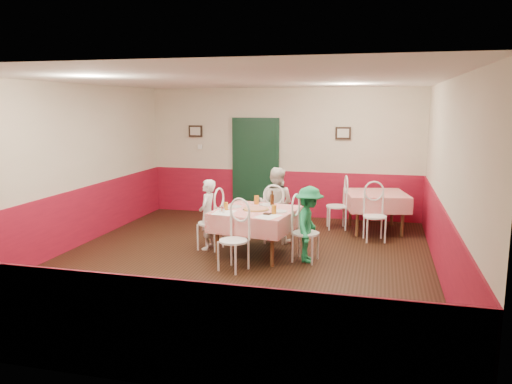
% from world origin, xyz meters
% --- Properties ---
extents(floor, '(7.00, 7.00, 0.00)m').
position_xyz_m(floor, '(0.00, 0.00, 0.00)').
color(floor, black).
rests_on(floor, ground).
extents(ceiling, '(7.00, 7.00, 0.00)m').
position_xyz_m(ceiling, '(0.00, 0.00, 2.80)').
color(ceiling, white).
rests_on(ceiling, back_wall).
extents(back_wall, '(6.00, 0.10, 2.80)m').
position_xyz_m(back_wall, '(0.00, 3.50, 1.40)').
color(back_wall, beige).
rests_on(back_wall, ground).
extents(front_wall, '(6.00, 0.10, 2.80)m').
position_xyz_m(front_wall, '(0.00, -3.50, 1.40)').
color(front_wall, beige).
rests_on(front_wall, ground).
extents(left_wall, '(0.10, 7.00, 2.80)m').
position_xyz_m(left_wall, '(-3.00, 0.00, 1.40)').
color(left_wall, beige).
rests_on(left_wall, ground).
extents(right_wall, '(0.10, 7.00, 2.80)m').
position_xyz_m(right_wall, '(3.00, 0.00, 1.40)').
color(right_wall, beige).
rests_on(right_wall, ground).
extents(wainscot_back, '(6.00, 0.03, 1.00)m').
position_xyz_m(wainscot_back, '(0.00, 3.48, 0.50)').
color(wainscot_back, maroon).
rests_on(wainscot_back, ground).
extents(wainscot_front, '(6.00, 0.03, 1.00)m').
position_xyz_m(wainscot_front, '(0.00, -3.48, 0.50)').
color(wainscot_front, maroon).
rests_on(wainscot_front, ground).
extents(wainscot_left, '(0.03, 7.00, 1.00)m').
position_xyz_m(wainscot_left, '(-2.98, 0.00, 0.50)').
color(wainscot_left, maroon).
rests_on(wainscot_left, ground).
extents(wainscot_right, '(0.03, 7.00, 1.00)m').
position_xyz_m(wainscot_right, '(2.98, 0.00, 0.50)').
color(wainscot_right, maroon).
rests_on(wainscot_right, ground).
extents(door, '(0.96, 0.06, 2.10)m').
position_xyz_m(door, '(-0.60, 3.45, 1.05)').
color(door, black).
rests_on(door, ground).
extents(picture_left, '(0.32, 0.03, 0.26)m').
position_xyz_m(picture_left, '(-2.00, 3.45, 1.85)').
color(picture_left, black).
rests_on(picture_left, back_wall).
extents(picture_right, '(0.32, 0.03, 0.26)m').
position_xyz_m(picture_right, '(1.30, 3.45, 1.85)').
color(picture_right, black).
rests_on(picture_right, back_wall).
extents(thermostat, '(0.10, 0.03, 0.10)m').
position_xyz_m(thermostat, '(-1.90, 3.45, 1.50)').
color(thermostat, white).
rests_on(thermostat, back_wall).
extents(main_table, '(1.40, 1.40, 0.77)m').
position_xyz_m(main_table, '(0.16, 0.50, 0.38)').
color(main_table, red).
rests_on(main_table, ground).
extents(second_table, '(1.33, 1.33, 0.77)m').
position_xyz_m(second_table, '(2.03, 2.59, 0.38)').
color(second_table, red).
rests_on(second_table, ground).
extents(chair_left, '(0.47, 0.47, 0.90)m').
position_xyz_m(chair_left, '(-0.68, 0.63, 0.45)').
color(chair_left, white).
rests_on(chair_left, ground).
extents(chair_right, '(0.48, 0.48, 0.90)m').
position_xyz_m(chair_right, '(1.00, 0.36, 0.45)').
color(chair_right, white).
rests_on(chair_right, ground).
extents(chair_far, '(0.45, 0.45, 0.90)m').
position_xyz_m(chair_far, '(0.29, 1.34, 0.45)').
color(chair_far, white).
rests_on(chair_far, ground).
extents(chair_near, '(0.54, 0.54, 0.90)m').
position_xyz_m(chair_near, '(0.03, -0.34, 0.45)').
color(chair_near, white).
rests_on(chair_near, ground).
extents(chair_second_a, '(0.50, 0.50, 0.90)m').
position_xyz_m(chair_second_a, '(1.28, 2.59, 0.45)').
color(chair_second_a, white).
rests_on(chair_second_a, ground).
extents(chair_second_b, '(0.50, 0.50, 0.90)m').
position_xyz_m(chair_second_b, '(2.03, 1.84, 0.45)').
color(chair_second_b, white).
rests_on(chair_second_b, ground).
extents(pizza, '(0.46, 0.46, 0.03)m').
position_xyz_m(pizza, '(0.17, 0.48, 0.77)').
color(pizza, '#B74723').
rests_on(pizza, main_table).
extents(plate_left, '(0.29, 0.29, 0.01)m').
position_xyz_m(plate_left, '(-0.24, 0.59, 0.77)').
color(plate_left, white).
rests_on(plate_left, main_table).
extents(plate_right, '(0.29, 0.29, 0.01)m').
position_xyz_m(plate_right, '(0.56, 0.42, 0.77)').
color(plate_right, white).
rests_on(plate_right, main_table).
extents(plate_far, '(0.29, 0.29, 0.01)m').
position_xyz_m(plate_far, '(0.24, 0.89, 0.77)').
color(plate_far, white).
rests_on(plate_far, main_table).
extents(glass_a, '(0.08, 0.08, 0.13)m').
position_xyz_m(glass_a, '(-0.30, 0.34, 0.82)').
color(glass_a, '#BF7219').
rests_on(glass_a, main_table).
extents(glass_b, '(0.09, 0.09, 0.14)m').
position_xyz_m(glass_b, '(0.51, 0.25, 0.83)').
color(glass_b, '#BF7219').
rests_on(glass_b, main_table).
extents(glass_c, '(0.09, 0.09, 0.15)m').
position_xyz_m(glass_c, '(0.06, 0.93, 0.83)').
color(glass_c, '#BF7219').
rests_on(glass_c, main_table).
extents(beer_bottle, '(0.07, 0.07, 0.24)m').
position_xyz_m(beer_bottle, '(0.35, 0.85, 0.88)').
color(beer_bottle, '#381C0A').
rests_on(beer_bottle, main_table).
extents(shaker_a, '(0.04, 0.04, 0.09)m').
position_xyz_m(shaker_a, '(-0.34, 0.15, 0.81)').
color(shaker_a, silver).
rests_on(shaker_a, main_table).
extents(shaker_b, '(0.04, 0.04, 0.09)m').
position_xyz_m(shaker_b, '(-0.27, 0.11, 0.81)').
color(shaker_b, silver).
rests_on(shaker_b, main_table).
extents(shaker_c, '(0.04, 0.04, 0.09)m').
position_xyz_m(shaker_c, '(-0.33, 0.23, 0.81)').
color(shaker_c, '#B23319').
rests_on(shaker_c, main_table).
extents(menu_left, '(0.31, 0.41, 0.00)m').
position_xyz_m(menu_left, '(-0.27, 0.14, 0.76)').
color(menu_left, white).
rests_on(menu_left, main_table).
extents(menu_right, '(0.42, 0.48, 0.00)m').
position_xyz_m(menu_right, '(0.47, 0.06, 0.76)').
color(menu_right, white).
rests_on(menu_right, main_table).
extents(wallet, '(0.12, 0.11, 0.02)m').
position_xyz_m(wallet, '(0.42, 0.18, 0.77)').
color(wallet, black).
rests_on(wallet, main_table).
extents(diner_left, '(0.30, 0.45, 1.20)m').
position_xyz_m(diner_left, '(-0.73, 0.64, 0.60)').
color(diner_left, gray).
rests_on(diner_left, ground).
extents(diner_far, '(0.70, 0.57, 1.35)m').
position_xyz_m(diner_far, '(0.30, 1.39, 0.67)').
color(diner_far, gray).
rests_on(diner_far, ground).
extents(diner_right, '(0.45, 0.78, 1.20)m').
position_xyz_m(diner_right, '(1.05, 0.36, 0.60)').
color(diner_right, gray).
rests_on(diner_right, ground).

